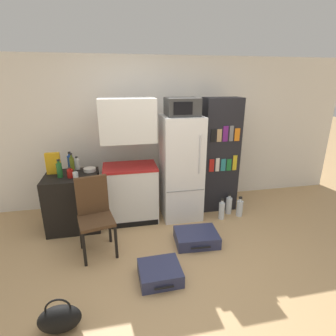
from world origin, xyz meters
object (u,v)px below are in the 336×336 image
Objects in this scene: bottle_ketchup_red at (70,173)px; chair at (94,210)px; bowl at (90,170)px; water_bottle_front at (240,208)px; water_bottle_middle at (222,210)px; suitcase_small_flat at (160,273)px; bottle_milk_white at (77,164)px; bottle_blue_soda at (70,162)px; bottle_green_tall at (59,170)px; microwave at (182,107)px; bottle_clear_short at (76,176)px; bookshelf at (220,156)px; refrigerator at (181,168)px; kitchen_hutch at (130,167)px; suitcase_large_flat at (196,237)px; water_bottle_back at (229,205)px; bottle_olive_oil at (72,165)px; side_table at (74,201)px; cereal_box at (53,163)px; handbag at (60,319)px.

chair is (0.32, -0.55, -0.30)m from bottle_ketchup_red.
water_bottle_front is at bearing -8.38° from bowl.
suitcase_small_flat is at bearing -136.72° from water_bottle_middle.
water_bottle_front is at bearing -10.75° from bottle_milk_white.
bowl is at bearing -23.95° from bottle_blue_soda.
bottle_green_tall is 0.74× the size of water_bottle_middle.
microwave is 1.72m from bottle_clear_short.
bookshelf is at bearing 0.98° from bowl.
water_bottle_middle is (2.30, -0.19, -0.75)m from bottle_green_tall.
bottle_blue_soda is (-1.61, 0.22, 0.12)m from refrigerator.
bottle_ketchup_red is (-1.57, -0.12, -0.84)m from microwave.
bookshelf reaches higher than bottle_milk_white.
kitchen_hutch is 5.33× the size of water_bottle_middle.
water_bottle_middle is (-0.08, -0.40, -0.76)m from bookshelf.
suitcase_large_flat is at bearing -88.56° from microwave.
bottle_clear_short reaches higher than suitcase_small_flat.
water_bottle_back is (2.38, -0.34, -0.76)m from bottle_blue_soda.
bookshelf is 0.86m from water_bottle_middle.
bottle_milk_white is at bearing 77.64° from bottle_olive_oil.
water_bottle_back is (0.75, 0.67, 0.07)m from suitcase_large_flat.
refrigerator is at bearing -1.53° from bottle_olive_oil.
side_table is 1.74× the size of suitcase_small_flat.
water_bottle_middle is (2.41, -0.36, -0.80)m from cereal_box.
handbag is (0.31, -1.89, -0.82)m from cereal_box.
bottle_green_tall is 0.44× the size of suitcase_large_flat.
bowl is 2.22m from water_bottle_back.
handbag is at bearing -95.09° from bowl.
bottle_blue_soda is 2.52m from water_bottle_back.
bottle_ketchup_red is 2.45m from water_bottle_back.
side_table is at bearing -176.57° from kitchen_hutch.
microwave is 1.04m from bookshelf.
bottle_olive_oil is 0.19m from bottle_green_tall.
bottle_ketchup_red reaches higher than suitcase_small_flat.
kitchen_hutch is at bearing 177.84° from microwave.
microwave reaches higher than bottle_blue_soda.
bottle_olive_oil is 0.19m from bottle_milk_white.
bookshelf is at bearing 58.49° from suitcase_large_flat.
cereal_box is (-0.30, -0.13, 0.07)m from bottle_milk_white.
bottle_clear_short is (-1.49, -0.23, -0.84)m from microwave.
water_bottle_front is (2.15, 0.44, -0.42)m from chair.
bottle_green_tall reaches higher than suitcase_small_flat.
microwave is at bearing -104.50° from refrigerator.
bookshelf reaches higher than refrigerator.
side_table is 0.52m from bottle_green_tall.
kitchen_hutch is at bearing 19.97° from bottle_clear_short.
bottle_olive_oil is at bearing 173.61° from water_bottle_front.
water_bottle_middle is at bearing -10.63° from bowl.
bottle_ketchup_red is 2.58m from water_bottle_front.
side_table reaches higher than water_bottle_front.
kitchen_hutch is 1.59m from suitcase_small_flat.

